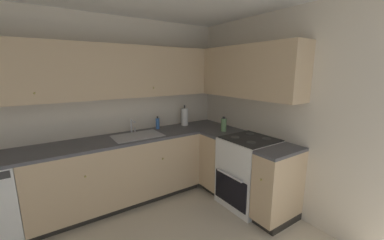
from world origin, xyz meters
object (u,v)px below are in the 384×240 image
Objects in this scene: soap_bottle at (158,123)px; oven_range at (249,171)px; paper_towel_roll at (185,117)px; oil_bottle at (224,125)px.

oven_range is at bearing -56.97° from soap_bottle.
oil_bottle is at bearing -67.45° from paper_towel_roll.
soap_bottle is 0.57× the size of paper_towel_roll.
oil_bottle is (-0.02, 0.50, 0.54)m from oven_range.
oil_bottle reaches higher than oven_range.
soap_bottle is at bearing 138.06° from oil_bottle.
paper_towel_roll reaches higher than oven_range.
oven_range is 1.30m from paper_towel_roll.
paper_towel_roll is at bearing -2.46° from soap_bottle.
paper_towel_roll is at bearing 112.55° from oil_bottle.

